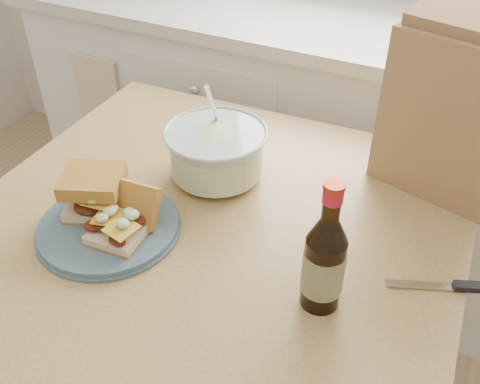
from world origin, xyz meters
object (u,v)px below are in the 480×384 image
at_px(coleslaw_bowl, 216,154).
at_px(paper_bag, 456,112).
at_px(dining_table, 207,270).
at_px(plate, 109,227).
at_px(beer_bottle, 324,262).

relative_size(coleslaw_bowl, paper_bag, 0.66).
height_order(coleslaw_bowl, paper_bag, paper_bag).
distance_m(dining_table, plate, 0.23).
xyz_separation_m(coleslaw_bowl, beer_bottle, (0.33, -0.24, 0.04)).
distance_m(coleslaw_bowl, beer_bottle, 0.41).
bearing_deg(paper_bag, beer_bottle, -89.70).
relative_size(dining_table, beer_bottle, 4.14).
xyz_separation_m(plate, beer_bottle, (0.43, 0.02, 0.08)).
height_order(dining_table, plate, plate).
xyz_separation_m(plate, paper_bag, (0.54, 0.46, 0.16)).
xyz_separation_m(dining_table, coleslaw_bowl, (-0.06, 0.16, 0.18)).
bearing_deg(dining_table, plate, -153.72).
bearing_deg(beer_bottle, dining_table, 168.81).
bearing_deg(beer_bottle, paper_bag, 80.15).
xyz_separation_m(dining_table, plate, (-0.16, -0.09, 0.13)).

